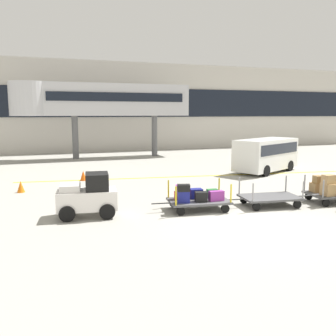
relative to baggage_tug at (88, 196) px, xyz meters
name	(u,v)px	position (x,y,z in m)	size (l,w,h in m)	color
ground_plane	(246,223)	(4.97, -2.60, -0.75)	(120.00, 120.00, 0.00)	#9E9B91
apron_lead_line	(199,176)	(7.23, 6.48, -0.75)	(20.91, 0.20, 0.01)	yellow
terminal_building	(111,107)	(4.97, 23.39, 3.57)	(61.14, 2.51, 8.64)	#BCB7AD
jet_bridge	(96,100)	(2.68, 17.40, 3.99)	(14.39, 3.00, 6.10)	#B7B7BC
baggage_tug	(88,196)	(0.00, 0.00, 0.00)	(2.21, 1.44, 1.58)	white
baggage_cart_lead	(197,197)	(4.05, -0.48, -0.24)	(3.06, 1.66, 1.10)	#4C4C4F
baggage_cart_middle	(270,198)	(7.11, -0.83, -0.41)	(3.06, 1.66, 1.10)	#4C4C4F
baggage_cart_tail	(333,189)	(9.97, -1.15, -0.17)	(3.06, 1.66, 1.25)	#4C4C4F
shuttle_van	(266,153)	(11.84, 6.54, 0.48)	(5.15, 3.81, 2.10)	white
safety_cone_near	(21,187)	(-2.58, 5.10, -0.48)	(0.36, 0.36, 0.55)	orange
safety_cone_far	(83,176)	(0.53, 7.26, -0.48)	(0.36, 0.36, 0.55)	#EA590F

